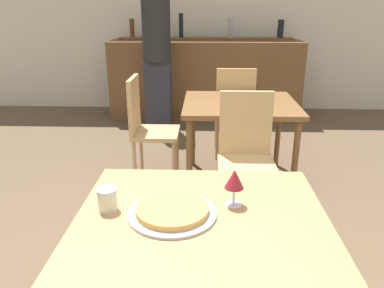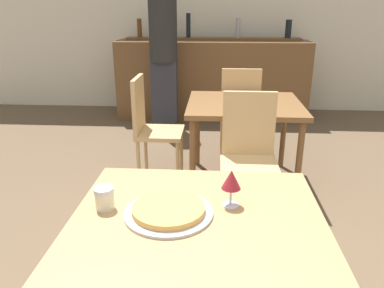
{
  "view_description": "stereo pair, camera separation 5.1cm",
  "coord_description": "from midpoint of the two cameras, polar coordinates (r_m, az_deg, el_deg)",
  "views": [
    {
      "loc": [
        0.01,
        -1.28,
        1.51
      ],
      "look_at": [
        -0.06,
        0.55,
        0.83
      ],
      "focal_mm": 35.0,
      "sensor_mm": 36.0,
      "label": 1
    },
    {
      "loc": [
        0.06,
        -1.27,
        1.51
      ],
      "look_at": [
        -0.06,
        0.55,
        0.83
      ],
      "focal_mm": 35.0,
      "sensor_mm": 36.0,
      "label": 2
    }
  ],
  "objects": [
    {
      "name": "cheese_shaker",
      "position": [
        1.56,
        -12.27,
        -8.05
      ],
      "size": [
        0.08,
        0.08,
        0.09
      ],
      "color": "beige",
      "rests_on": "dining_table_near"
    },
    {
      "name": "bar_back_shelf",
      "position": [
        5.36,
        3.79,
        16.07
      ],
      "size": [
        2.39,
        0.24,
        0.35
      ],
      "color": "brown",
      "rests_on": "bar_counter"
    },
    {
      "name": "dining_table_near",
      "position": [
        1.54,
        1.83,
        -13.59
      ],
      "size": [
        0.99,
        0.88,
        0.73
      ],
      "color": "#A87F51",
      "rests_on": "ground_plane"
    },
    {
      "name": "person_standing",
      "position": [
        4.7,
        -4.04,
        13.98
      ],
      "size": [
        0.34,
        0.34,
        1.81
      ],
      "color": "#2D2D38",
      "rests_on": "ground_plane"
    },
    {
      "name": "chair_far_side_left",
      "position": [
        3.3,
        -5.92,
        3.18
      ],
      "size": [
        0.4,
        0.4,
        0.94
      ],
      "rotation": [
        0.0,
        0.0,
        1.57
      ],
      "color": "tan",
      "rests_on": "ground_plane"
    },
    {
      "name": "wall_back",
      "position": [
        5.71,
        3.59,
        19.29
      ],
      "size": [
        8.0,
        0.05,
        2.8
      ],
      "color": "silver",
      "rests_on": "ground_plane"
    },
    {
      "name": "dining_table_far",
      "position": [
        3.23,
        8.39,
        4.81
      ],
      "size": [
        0.95,
        0.86,
        0.74
      ],
      "color": "brown",
      "rests_on": "ground_plane"
    },
    {
      "name": "chair_far_side_front",
      "position": [
        2.7,
        9.17,
        -0.9
      ],
      "size": [
        0.4,
        0.4,
        0.94
      ],
      "color": "tan",
      "rests_on": "ground_plane"
    },
    {
      "name": "chair_far_side_back",
      "position": [
        3.83,
        7.66,
        5.57
      ],
      "size": [
        0.4,
        0.4,
        0.94
      ],
      "rotation": [
        0.0,
        0.0,
        3.14
      ],
      "color": "tan",
      "rests_on": "ground_plane"
    },
    {
      "name": "bar_counter",
      "position": [
        5.3,
        3.34,
        9.73
      ],
      "size": [
        2.6,
        0.56,
        1.06
      ],
      "color": "brown",
      "rests_on": "ground_plane"
    },
    {
      "name": "pizza_tray",
      "position": [
        1.51,
        -2.6,
        -10.1
      ],
      "size": [
        0.35,
        0.35,
        0.04
      ],
      "color": "#B7B7BC",
      "rests_on": "dining_table_near"
    },
    {
      "name": "wine_glass",
      "position": [
        1.53,
        6.97,
        -5.56
      ],
      "size": [
        0.08,
        0.08,
        0.16
      ],
      "color": "silver",
      "rests_on": "dining_table_near"
    }
  ]
}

